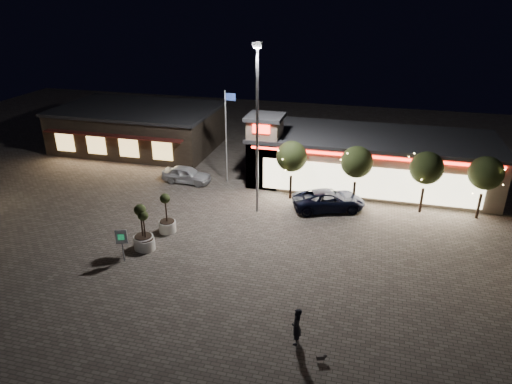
% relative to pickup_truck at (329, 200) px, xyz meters
% --- Properties ---
extents(ground, '(90.00, 90.00, 0.00)m').
position_rel_pickup_truck_xyz_m(ground, '(-7.20, -9.73, -0.77)').
color(ground, '#685D54').
rests_on(ground, ground).
extents(retail_building, '(20.40, 8.40, 6.10)m').
position_rel_pickup_truck_xyz_m(retail_building, '(2.30, 6.09, 1.44)').
color(retail_building, gray).
rests_on(retail_building, ground).
extents(restaurant_building, '(16.40, 11.00, 4.30)m').
position_rel_pickup_truck_xyz_m(restaurant_building, '(-21.20, 10.25, 1.39)').
color(restaurant_building, '#382D23').
rests_on(restaurant_building, ground).
extents(floodlight_pole, '(0.60, 0.40, 12.38)m').
position_rel_pickup_truck_xyz_m(floodlight_pole, '(-5.20, -1.73, 6.25)').
color(floodlight_pole, gray).
rests_on(floodlight_pole, ground).
extents(flagpole, '(0.95, 0.10, 8.00)m').
position_rel_pickup_truck_xyz_m(flagpole, '(-9.11, 3.27, 3.98)').
color(flagpole, white).
rests_on(flagpole, ground).
extents(string_tree_a, '(2.42, 2.42, 4.79)m').
position_rel_pickup_truck_xyz_m(string_tree_a, '(-3.20, 1.27, 2.79)').
color(string_tree_a, '#332319').
rests_on(string_tree_a, ground).
extents(string_tree_b, '(2.42, 2.42, 4.79)m').
position_rel_pickup_truck_xyz_m(string_tree_b, '(1.80, 1.27, 2.79)').
color(string_tree_b, '#332319').
rests_on(string_tree_b, ground).
extents(string_tree_c, '(2.42, 2.42, 4.79)m').
position_rel_pickup_truck_xyz_m(string_tree_c, '(6.80, 1.27, 2.79)').
color(string_tree_c, '#332319').
rests_on(string_tree_c, ground).
extents(string_tree_d, '(2.42, 2.42, 4.79)m').
position_rel_pickup_truck_xyz_m(string_tree_d, '(10.80, 1.27, 2.79)').
color(string_tree_d, '#332319').
rests_on(string_tree_d, ground).
extents(pickup_truck, '(6.06, 4.34, 1.53)m').
position_rel_pickup_truck_xyz_m(pickup_truck, '(0.00, 0.00, 0.00)').
color(pickup_truck, black).
rests_on(pickup_truck, ground).
extents(white_sedan, '(4.38, 1.94, 1.46)m').
position_rel_pickup_truck_xyz_m(white_sedan, '(-12.59, 2.25, -0.03)').
color(white_sedan, silver).
rests_on(white_sedan, ground).
extents(pedestrian, '(0.51, 0.74, 1.93)m').
position_rel_pickup_truck_xyz_m(pedestrian, '(0.13, -14.98, 0.20)').
color(pedestrian, black).
rests_on(pedestrian, ground).
extents(dog, '(0.50, 0.30, 0.27)m').
position_rel_pickup_truck_xyz_m(dog, '(1.48, -15.89, -0.50)').
color(dog, '#59514C').
rests_on(dog, ground).
extents(planter_left, '(1.18, 1.18, 2.90)m').
position_rel_pickup_truck_xyz_m(planter_left, '(-10.44, -6.42, 0.13)').
color(planter_left, white).
rests_on(planter_left, ground).
extents(planter_mid, '(1.13, 1.13, 2.79)m').
position_rel_pickup_truck_xyz_m(planter_mid, '(-10.77, -8.95, 0.09)').
color(planter_mid, white).
rests_on(planter_mid, ground).
extents(planter_right, '(1.28, 1.28, 3.15)m').
position_rel_pickup_truck_xyz_m(planter_right, '(-11.00, -8.84, 0.21)').
color(planter_right, white).
rests_on(planter_right, ground).
extents(valet_sign, '(0.70, 0.29, 2.17)m').
position_rel_pickup_truck_xyz_m(valet_sign, '(-11.47, -10.57, 0.75)').
color(valet_sign, gray).
rests_on(valet_sign, ground).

